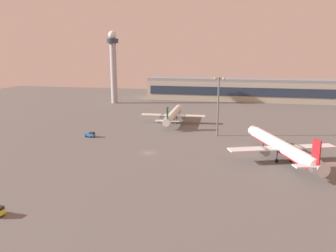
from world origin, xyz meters
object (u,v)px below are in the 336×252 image
at_px(airplane_terminal_side, 173,115).
at_px(baggage_tractor, 90,134).
at_px(airplane_taxiway_distant, 281,147).
at_px(apron_light_east, 218,103).
at_px(control_tower, 113,63).

bearing_deg(airplane_terminal_side, baggage_tractor, -130.62).
height_order(airplane_terminal_side, baggage_tractor, airplane_terminal_side).
relative_size(airplane_taxiway_distant, baggage_tractor, 10.34).
bearing_deg(baggage_tractor, airplane_taxiway_distant, 86.17).
bearing_deg(apron_light_east, airplane_taxiway_distant, -51.26).
distance_m(airplane_terminal_side, baggage_tractor, 46.53).
xyz_separation_m(control_tower, apron_light_east, (79.48, -80.46, -14.10)).
xyz_separation_m(airplane_terminal_side, apron_light_east, (24.22, -22.38, 10.28)).
bearing_deg(apron_light_east, control_tower, 134.65).
bearing_deg(baggage_tractor, control_tower, -157.10).
bearing_deg(control_tower, airplane_taxiway_distant, -46.81).
bearing_deg(airplane_terminal_side, control_tower, 130.47).
bearing_deg(control_tower, airplane_terminal_side, -46.42).
distance_m(airplane_taxiway_distant, airplane_terminal_side, 69.95).
distance_m(baggage_tractor, apron_light_east, 56.03).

